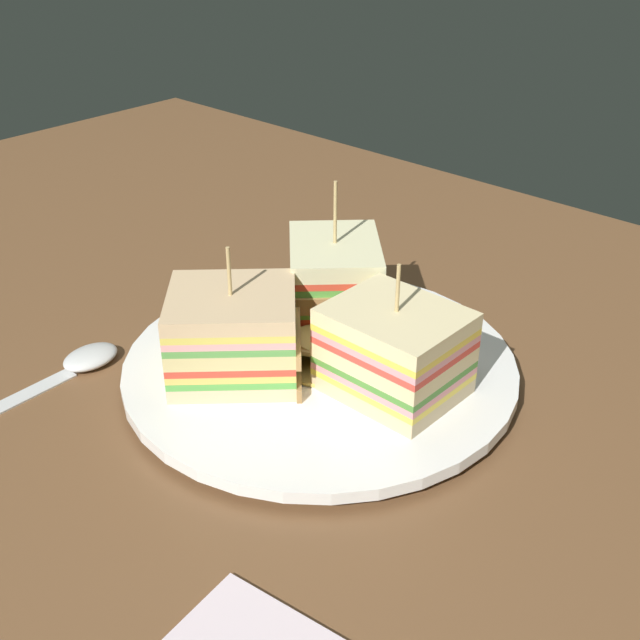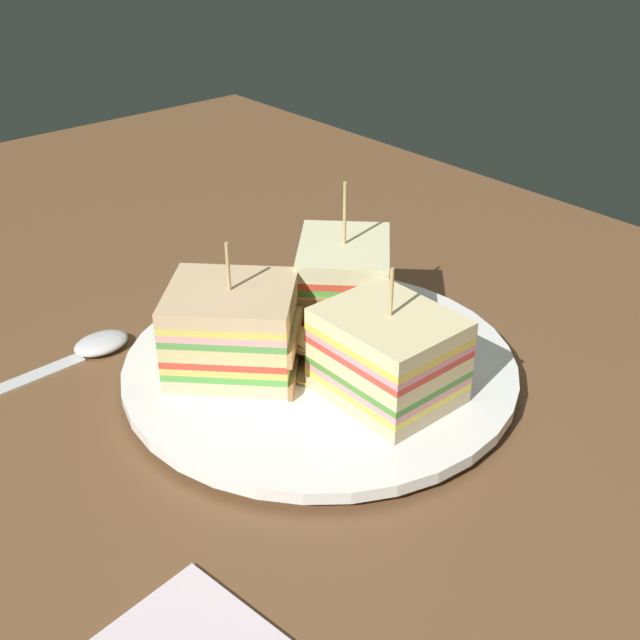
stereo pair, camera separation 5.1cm
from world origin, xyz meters
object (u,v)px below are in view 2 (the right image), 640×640
sandwich_wedge_2 (387,355)px  sandwich_wedge_1 (233,329)px  plate (320,367)px  sandwich_wedge_0 (344,283)px  chip_pile (325,353)px  spoon (75,355)px

sandwich_wedge_2 → sandwich_wedge_1: bearing=31.6°
plate → sandwich_wedge_0: sandwich_wedge_0 is taller
sandwich_wedge_2 → plate: bearing=5.9°
plate → sandwich_wedge_2: (-5.52, -0.53, 3.31)cm
sandwich_wedge_2 → chip_pile: 5.13cm
plate → spoon: 16.95cm
plate → chip_pile: size_ratio=3.44×
sandwich_wedge_1 → sandwich_wedge_2: sandwich_wedge_1 is taller
sandwich_wedge_0 → spoon: sandwich_wedge_0 is taller
plate → sandwich_wedge_1: (3.02, 4.66, 3.34)cm
sandwich_wedge_0 → sandwich_wedge_1: 9.37cm
sandwich_wedge_2 → spoon: size_ratio=0.52×
sandwich_wedge_1 → spoon: (9.63, 6.61, -3.79)cm
sandwich_wedge_1 → chip_pile: (-3.79, -4.38, -1.78)cm
plate → sandwich_wedge_2: bearing=-174.5°
plate → sandwich_wedge_0: (2.92, -4.71, 3.49)cm
plate → sandwich_wedge_1: 6.48cm
sandwich_wedge_2 → spoon: bearing=33.3°
plate → sandwich_wedge_2: sandwich_wedge_2 is taller
sandwich_wedge_0 → sandwich_wedge_2: size_ratio=1.20×
sandwich_wedge_0 → chip_pile: size_ratio=1.38×
sandwich_wedge_0 → sandwich_wedge_1: (0.10, 9.37, -0.15)cm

